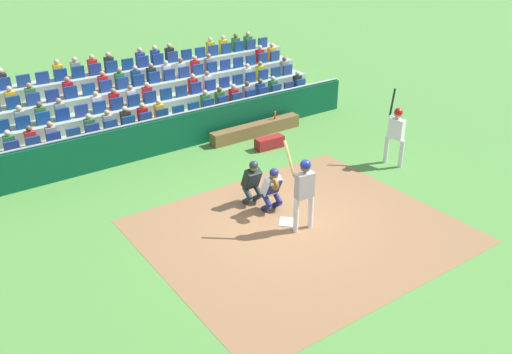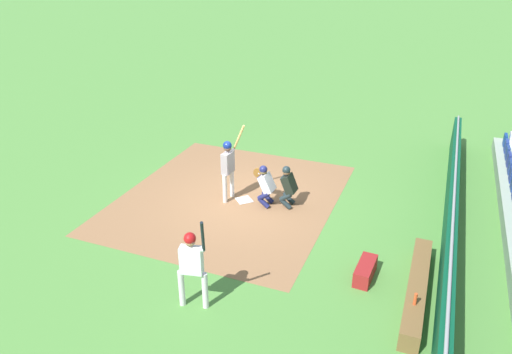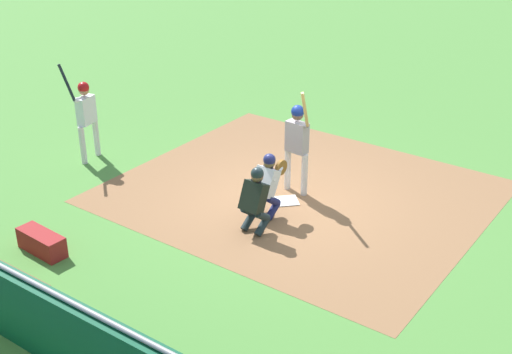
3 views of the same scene
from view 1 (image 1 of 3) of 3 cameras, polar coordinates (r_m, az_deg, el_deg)
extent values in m
plane|color=#4E873B|center=(13.83, 3.35, -4.77)|extent=(160.00, 160.00, 0.00)
cube|color=#8D6342|center=(13.50, 4.68, -5.64)|extent=(7.30, 6.33, 0.01)
cube|color=white|center=(13.82, 3.35, -4.71)|extent=(0.62, 0.62, 0.02)
cylinder|color=silver|center=(13.45, 5.73, -3.59)|extent=(0.14, 0.14, 0.90)
cylinder|color=silver|center=(13.23, 4.20, -4.07)|extent=(0.14, 0.14, 0.90)
cube|color=#9A9198|center=(12.97, 5.11, -0.89)|extent=(0.47, 0.26, 0.64)
sphere|color=brown|center=(12.76, 5.19, 1.01)|extent=(0.23, 0.23, 0.23)
sphere|color=navy|center=(12.73, 5.20, 1.28)|extent=(0.26, 0.26, 0.26)
cylinder|color=#9A9198|center=(12.83, 4.90, 0.31)|extent=(0.49, 0.18, 0.14)
cylinder|color=#9A9198|center=(12.73, 4.23, 0.13)|extent=(0.18, 0.16, 0.13)
cylinder|color=tan|center=(12.65, 3.49, 2.01)|extent=(0.12, 0.38, 0.79)
sphere|color=black|center=(12.71, 3.98, 0.23)|extent=(0.06, 0.06, 0.06)
cylinder|color=navy|center=(14.32, 2.19, -2.86)|extent=(0.16, 0.39, 0.34)
cylinder|color=navy|center=(14.21, 2.20, -2.09)|extent=(0.16, 0.39, 0.33)
cylinder|color=navy|center=(14.16, 1.11, -3.20)|extent=(0.16, 0.39, 0.34)
cylinder|color=navy|center=(14.05, 1.12, -2.42)|extent=(0.16, 0.39, 0.33)
cube|color=silver|center=(13.99, 1.62, -0.92)|extent=(0.45, 0.48, 0.60)
cube|color=navy|center=(13.90, 1.88, -1.11)|extent=(0.39, 0.27, 0.44)
sphere|color=brown|center=(13.74, 1.91, 0.21)|extent=(0.22, 0.22, 0.22)
cube|color=black|center=(13.74, 1.91, 0.21)|extent=(0.21, 0.13, 0.20)
sphere|color=navy|center=(13.71, 1.91, 0.44)|extent=(0.24, 0.24, 0.24)
cylinder|color=brown|center=(13.58, 1.97, -0.76)|extent=(0.09, 0.30, 0.30)
cylinder|color=silver|center=(13.73, 1.46, -0.77)|extent=(0.13, 0.40, 0.22)
cylinder|color=#1D2B2F|center=(14.66, 0.16, -2.11)|extent=(0.15, 0.39, 0.34)
cylinder|color=#1D2B2F|center=(14.55, 0.16, -1.34)|extent=(0.15, 0.39, 0.33)
cylinder|color=#1D2B2F|center=(14.50, -0.89, -2.44)|extent=(0.15, 0.39, 0.34)
cylinder|color=#1D2B2F|center=(14.40, -0.90, -1.67)|extent=(0.15, 0.39, 0.33)
cube|color=black|center=(14.34, -0.47, -0.16)|extent=(0.43, 0.45, 0.60)
cube|color=#1D2B2F|center=(14.25, -0.20, -0.34)|extent=(0.39, 0.24, 0.45)
sphere|color=brown|center=(14.10, -0.24, 1.01)|extent=(0.22, 0.22, 0.22)
cube|color=black|center=(14.10, -0.24, 1.01)|extent=(0.20, 0.12, 0.20)
sphere|color=#1D2B2F|center=(14.08, -0.24, 1.23)|extent=(0.24, 0.24, 0.24)
cube|color=#09472C|center=(17.97, -8.24, 4.65)|extent=(14.02, 0.24, 1.15)
cylinder|color=gray|center=(17.75, -8.37, 6.50)|extent=(14.02, 0.07, 0.07)
cube|color=brown|center=(18.99, 0.00, 4.99)|extent=(3.55, 0.40, 0.44)
cylinder|color=#D14C24|center=(19.32, 2.00, 6.48)|extent=(0.07, 0.07, 0.27)
cube|color=maroon|center=(17.97, 1.42, 3.61)|extent=(1.00, 0.42, 0.38)
cylinder|color=silver|center=(17.10, 14.94, 2.35)|extent=(0.15, 0.15, 0.87)
cylinder|color=silver|center=(17.32, 13.46, 2.83)|extent=(0.15, 0.15, 0.87)
cube|color=silver|center=(16.93, 14.47, 4.91)|extent=(0.31, 0.50, 0.62)
sphere|color=#B27B5A|center=(16.78, 14.65, 6.37)|extent=(0.23, 0.23, 0.23)
sphere|color=#B51316|center=(16.76, 14.67, 6.57)|extent=(0.25, 0.25, 0.25)
cylinder|color=silver|center=(16.87, 14.47, 5.91)|extent=(0.14, 0.50, 0.14)
cylinder|color=silver|center=(16.96, 13.92, 6.07)|extent=(0.12, 0.17, 0.13)
cylinder|color=black|center=(16.98, 14.08, 7.58)|extent=(0.31, 0.19, 0.81)
sphere|color=black|center=(16.99, 13.82, 6.21)|extent=(0.06, 0.06, 0.06)
cube|color=#95A794|center=(19.63, -10.68, 5.20)|extent=(14.76, 0.89, 0.41)
cube|color=navy|center=(22.77, 4.70, 9.63)|extent=(0.44, 0.10, 0.42)
cube|color=black|center=(22.93, 4.32, 9.89)|extent=(0.32, 0.22, 0.52)
sphere|color=beige|center=(22.83, 4.35, 10.76)|extent=(0.19, 0.19, 0.19)
cube|color=navy|center=(22.39, 3.44, 9.38)|extent=(0.44, 0.10, 0.42)
cube|color=navy|center=(22.01, 2.14, 9.11)|extent=(0.44, 0.10, 0.42)
cube|color=#2C7041|center=(22.17, 1.78, 9.38)|extent=(0.32, 0.22, 0.52)
sphere|color=beige|center=(22.07, 1.79, 10.27)|extent=(0.19, 0.19, 0.19)
cube|color=navy|center=(21.65, 0.81, 8.83)|extent=(0.44, 0.10, 0.42)
cube|color=navy|center=(21.81, 0.44, 9.10)|extent=(0.32, 0.22, 0.52)
sphere|color=brown|center=(21.71, 0.44, 10.01)|extent=(0.19, 0.19, 0.19)
cube|color=navy|center=(21.30, -0.58, 8.53)|extent=(0.44, 0.10, 0.42)
cube|color=gray|center=(21.47, -0.94, 8.81)|extent=(0.32, 0.22, 0.52)
sphere|color=brown|center=(21.36, -0.94, 9.73)|extent=(0.19, 0.19, 0.19)
cube|color=navy|center=(20.96, -2.00, 8.22)|extent=(0.44, 0.10, 0.42)
cube|color=red|center=(21.13, -2.36, 8.51)|extent=(0.32, 0.22, 0.52)
sphere|color=beige|center=(21.02, -2.38, 9.44)|extent=(0.19, 0.19, 0.19)
cube|color=navy|center=(20.64, -3.47, 7.89)|extent=(0.44, 0.10, 0.42)
cube|color=#306F2F|center=(20.81, -3.82, 8.19)|extent=(0.32, 0.22, 0.52)
sphere|color=brown|center=(20.70, -3.85, 9.13)|extent=(0.19, 0.19, 0.19)
cube|color=navy|center=(20.33, -4.98, 7.55)|extent=(0.44, 0.10, 0.42)
cube|color=#317B31|center=(20.50, -5.32, 7.85)|extent=(0.32, 0.22, 0.52)
sphere|color=beige|center=(20.39, -5.37, 8.81)|extent=(0.19, 0.19, 0.19)
cube|color=navy|center=(20.04, -6.53, 7.19)|extent=(0.44, 0.10, 0.42)
cube|color=navy|center=(19.76, -8.13, 6.82)|extent=(0.44, 0.10, 0.42)
cube|color=navy|center=(19.49, -9.77, 6.43)|extent=(0.44, 0.10, 0.42)
cube|color=gold|center=(19.68, -10.09, 6.75)|extent=(0.32, 0.22, 0.52)
sphere|color=beige|center=(19.56, -10.17, 7.74)|extent=(0.19, 0.19, 0.19)
cube|color=navy|center=(19.25, -11.45, 6.03)|extent=(0.44, 0.10, 0.42)
cube|color=red|center=(19.43, -11.76, 6.35)|extent=(0.32, 0.22, 0.52)
sphere|color=tan|center=(19.32, -11.85, 7.35)|extent=(0.19, 0.19, 0.19)
cube|color=navy|center=(19.02, -13.17, 5.61)|extent=(0.44, 0.10, 0.42)
cube|color=#2B231D|center=(19.21, -13.46, 5.94)|extent=(0.32, 0.22, 0.52)
sphere|color=beige|center=(19.09, -13.57, 6.95)|extent=(0.19, 0.19, 0.19)
cube|color=navy|center=(18.81, -14.92, 5.17)|extent=(0.44, 0.10, 0.42)
cube|color=gray|center=(19.00, -15.20, 5.51)|extent=(0.32, 0.22, 0.52)
sphere|color=tan|center=(18.88, -15.33, 6.53)|extent=(0.19, 0.19, 0.19)
cube|color=navy|center=(18.62, -16.71, 4.72)|extent=(0.44, 0.10, 0.42)
cube|color=#33683A|center=(18.81, -16.98, 5.07)|extent=(0.32, 0.22, 0.52)
sphere|color=beige|center=(18.69, -17.12, 6.10)|extent=(0.19, 0.19, 0.19)
cube|color=navy|center=(18.45, -18.54, 4.26)|extent=(0.44, 0.10, 0.42)
cube|color=navy|center=(18.30, -20.39, 3.79)|extent=(0.44, 0.10, 0.42)
cube|color=gray|center=(18.50, -20.62, 4.15)|extent=(0.32, 0.22, 0.52)
sphere|color=#B07952|center=(18.37, -20.80, 5.18)|extent=(0.19, 0.19, 0.19)
cube|color=navy|center=(18.17, -22.27, 3.30)|extent=(0.44, 0.10, 0.42)
cube|color=red|center=(18.37, -22.48, 3.67)|extent=(0.32, 0.22, 0.52)
sphere|color=brown|center=(18.25, -22.68, 4.71)|extent=(0.19, 0.19, 0.19)
cube|color=navy|center=(18.06, -24.17, 2.80)|extent=(0.44, 0.10, 0.42)
cube|color=#266C39|center=(18.26, -24.37, 3.18)|extent=(0.32, 0.22, 0.52)
sphere|color=beige|center=(18.14, -24.58, 4.22)|extent=(0.19, 0.19, 0.19)
cube|color=#95A794|center=(20.32, -11.82, 6.45)|extent=(14.76, 0.89, 0.82)
cube|color=navy|center=(23.32, 3.32, 11.12)|extent=(0.44, 0.10, 0.42)
cube|color=gray|center=(23.48, 2.96, 11.36)|extent=(0.32, 0.22, 0.52)
sphere|color=brown|center=(23.39, 2.98, 12.22)|extent=(0.19, 0.19, 0.19)
cube|color=navy|center=(22.94, 2.06, 10.89)|extent=(0.44, 0.10, 0.42)
cube|color=navy|center=(22.57, 0.77, 10.65)|extent=(0.44, 0.10, 0.42)
cube|color=gold|center=(22.74, 0.42, 10.90)|extent=(0.32, 0.22, 0.52)
sphere|color=#A17E4E|center=(22.65, 0.42, 11.78)|extent=(0.19, 0.19, 0.19)
cube|color=navy|center=(22.22, -0.56, 10.40)|extent=(0.44, 0.10, 0.42)
cube|color=silver|center=(22.39, -0.91, 10.65)|extent=(0.32, 0.22, 0.52)
sphere|color=beige|center=(22.30, -0.92, 11.54)|extent=(0.19, 0.19, 0.19)
cube|color=navy|center=(21.88, -1.93, 10.13)|extent=(0.44, 0.10, 0.42)
cube|color=navy|center=(21.55, -3.35, 9.84)|extent=(0.44, 0.10, 0.42)
cube|color=navy|center=(21.24, -4.80, 9.55)|extent=(0.44, 0.10, 0.42)
cube|color=white|center=(21.41, -5.13, 9.82)|extent=(0.32, 0.22, 0.52)
sphere|color=#A37153|center=(21.32, -5.17, 10.74)|extent=(0.19, 0.19, 0.19)
cube|color=navy|center=(20.94, -6.29, 9.23)|extent=(0.44, 0.10, 0.42)
cube|color=red|center=(21.12, -6.62, 9.51)|extent=(0.32, 0.22, 0.52)
sphere|color=#C9AE8B|center=(21.02, -6.67, 10.45)|extent=(0.19, 0.19, 0.19)
cube|color=navy|center=(20.65, -7.82, 8.91)|extent=(0.44, 0.10, 0.42)
cube|color=navy|center=(20.38, -9.39, 8.56)|extent=(0.44, 0.10, 0.42)
cube|color=navy|center=(20.13, -11.00, 8.20)|extent=(0.44, 0.10, 0.42)
cube|color=red|center=(20.31, -11.30, 8.49)|extent=(0.32, 0.22, 0.52)
sphere|color=#CBB188|center=(20.21, -11.39, 9.46)|extent=(0.19, 0.19, 0.19)
cube|color=navy|center=(19.89, -12.65, 7.83)|extent=(0.44, 0.10, 0.42)
cube|color=white|center=(20.08, -12.94, 8.12)|extent=(0.32, 0.22, 0.52)
sphere|color=#A17358|center=(19.97, -13.04, 9.10)|extent=(0.19, 0.19, 0.19)
cube|color=navy|center=(19.67, -14.33, 7.44)|extent=(0.44, 0.10, 0.42)
cube|color=red|center=(19.86, -14.61, 7.74)|extent=(0.32, 0.22, 0.52)
sphere|color=#9E725C|center=(19.75, -14.72, 8.73)|extent=(0.19, 0.19, 0.19)
cube|color=navy|center=(19.47, -16.04, 7.03)|extent=(0.44, 0.10, 0.42)
cube|color=white|center=(19.66, -16.31, 7.34)|extent=(0.32, 0.22, 0.52)
sphere|color=#D4AF7E|center=(19.55, -16.44, 8.34)|extent=(0.19, 0.19, 0.19)
cube|color=navy|center=(19.28, -17.79, 6.61)|extent=(0.44, 0.10, 0.42)
cube|color=navy|center=(19.12, -19.56, 6.18)|extent=(0.44, 0.10, 0.42)
cube|color=gray|center=(19.32, -19.80, 6.50)|extent=(0.32, 0.22, 0.52)
sphere|color=#AB7C5F|center=(19.21, -19.96, 7.51)|extent=(0.19, 0.19, 0.19)
cube|color=navy|center=(18.97, -21.36, 5.73)|extent=(0.44, 0.10, 0.42)
cube|color=#367036|center=(19.17, -21.58, 6.06)|extent=(0.32, 0.22, 0.52)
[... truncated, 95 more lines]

